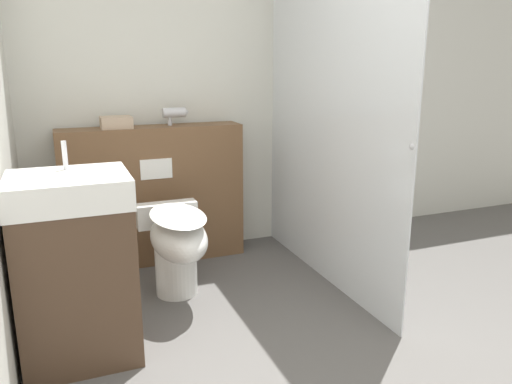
% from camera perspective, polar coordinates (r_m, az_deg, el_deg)
% --- Properties ---
extents(wall_back, '(8.00, 0.06, 2.50)m').
position_cam_1_polar(wall_back, '(3.86, -6.19, 11.76)').
color(wall_back, silver).
rests_on(wall_back, ground_plane).
extents(partition_panel, '(1.28, 0.26, 1.00)m').
position_cam_1_polar(partition_panel, '(3.70, -11.53, -0.35)').
color(partition_panel, brown).
rests_on(partition_panel, ground_plane).
extents(shower_glass, '(0.04, 1.74, 2.15)m').
position_cam_1_polar(shower_glass, '(3.26, 8.20, 8.15)').
color(shower_glass, silver).
rests_on(shower_glass, ground_plane).
extents(toilet, '(0.39, 0.69, 0.56)m').
position_cam_1_polar(toilet, '(3.13, -9.05, -5.75)').
color(toilet, white).
rests_on(toilet, ground_plane).
extents(sink_vanity, '(0.55, 0.48, 1.07)m').
position_cam_1_polar(sink_vanity, '(2.60, -19.88, -8.16)').
color(sink_vanity, '#473323').
rests_on(sink_vanity, ground_plane).
extents(hair_drier, '(0.19, 0.07, 0.13)m').
position_cam_1_polar(hair_drier, '(3.65, -9.24, 8.91)').
color(hair_drier, '#B7B7BC').
rests_on(hair_drier, partition_panel).
extents(folded_towel, '(0.21, 0.18, 0.08)m').
position_cam_1_polar(folded_towel, '(3.56, -15.68, 7.67)').
color(folded_towel, tan).
rests_on(folded_towel, partition_panel).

